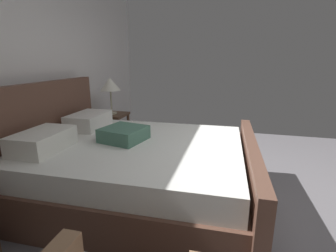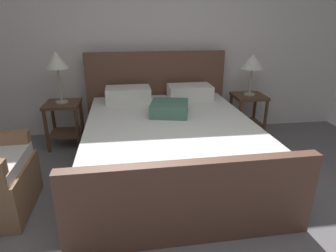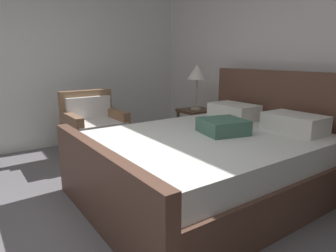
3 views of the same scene
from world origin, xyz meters
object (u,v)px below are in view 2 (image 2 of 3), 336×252
bed (168,141)px  nightstand_left (64,117)px  nightstand_right (248,108)px  table_lamp_left (57,61)px  table_lamp_right (253,62)px

bed → nightstand_left: size_ratio=3.94×
nightstand_left → bed: bearing=-32.6°
nightstand_right → nightstand_left: 2.55m
nightstand_left → table_lamp_left: size_ratio=0.92×
nightstand_right → nightstand_left: (-2.55, -0.07, 0.00)m
table_lamp_right → nightstand_left: 2.63m
nightstand_left → nightstand_right: bearing=1.6°
bed → nightstand_right: 1.55m
nightstand_left → table_lamp_right: bearing=1.6°
nightstand_right → bed: bearing=-145.3°
bed → nightstand_left: bed is taller
bed → nightstand_right: size_ratio=3.94×
table_lamp_right → table_lamp_left: (-2.55, -0.07, 0.07)m
nightstand_left → table_lamp_left: 0.72m
bed → table_lamp_left: bearing=147.4°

